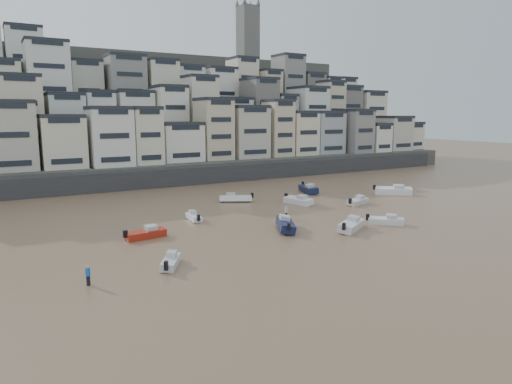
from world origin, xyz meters
TOP-DOWN VIEW (x-y plane):
  - ground at (0.00, 0.00)m, footprint 400.00×400.00m
  - harbor_wall at (10.00, 65.00)m, footprint 140.00×3.00m
  - hillside at (14.73, 104.84)m, footprint 141.04×66.00m
  - boat_a at (13.16, 20.30)m, footprint 6.12×4.68m
  - boat_b at (19.02, 20.26)m, footprint 4.60×4.51m
  - boat_c at (6.25, 24.43)m, footprint 4.47×6.27m
  - boat_d at (25.10, 32.01)m, footprint 5.17×2.98m
  - boat_e at (17.19, 36.99)m, footprint 3.01×5.83m
  - boat_f at (-1.35, 35.13)m, footprint 1.70×4.27m
  - boat_g at (36.83, 35.67)m, footprint 6.77×6.13m
  - boat_h at (9.67, 43.91)m, footprint 5.90×4.33m
  - boat_i at (25.21, 45.06)m, footprint 3.90×6.75m
  - boat_j at (-10.57, 18.67)m, footprint 3.44×4.45m
  - boat_k at (-9.64, 29.46)m, footprint 5.31×2.41m
  - person_blue at (-18.13, 17.50)m, footprint 0.44×0.44m
  - person_pink at (9.84, 29.54)m, footprint 0.44×0.44m

SIDE VIEW (x-z plane):
  - ground at x=0.00m, z-range 0.00..0.00m
  - boat_f at x=-1.35m, z-range 0.00..1.14m
  - boat_j at x=-10.57m, z-range 0.00..1.18m
  - boat_b at x=19.02m, z-range 0.00..1.32m
  - boat_d at x=25.10m, z-range 0.00..1.34m
  - boat_k at x=-9.64m, z-range 0.00..1.40m
  - boat_e at x=17.19m, z-range 0.00..1.52m
  - boat_h at x=9.67m, z-range 0.00..1.55m
  - boat_a at x=13.16m, z-range 0.00..1.62m
  - boat_c at x=6.25m, z-range 0.00..1.64m
  - person_blue at x=-18.13m, z-range 0.00..1.74m
  - person_pink at x=9.84m, z-range 0.00..1.74m
  - boat_i at x=25.21m, z-range 0.00..1.75m
  - boat_g at x=36.83m, z-range 0.00..1.88m
  - harbor_wall at x=10.00m, z-range 0.00..3.50m
  - hillside at x=14.73m, z-range -11.99..38.01m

